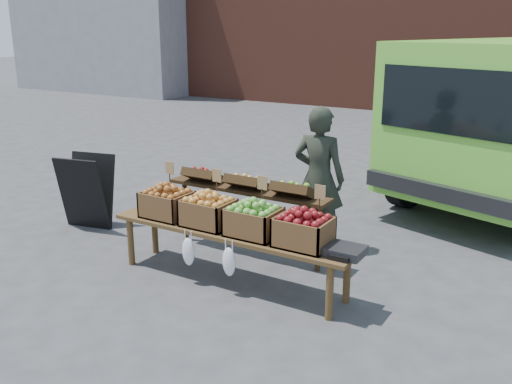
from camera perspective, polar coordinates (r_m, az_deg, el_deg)
The scene contains 11 objects.
ground at distance 5.99m, azimuth -7.42°, elevation -9.22°, with size 80.00×80.00×0.00m, color #424345.
grey_building at distance 24.50m, azimuth -14.83°, elevation 18.02°, with size 8.00×3.00×7.00m, color gray.
vendor at distance 6.72m, azimuth 6.30°, elevation 1.38°, with size 0.62×0.41×1.70m, color #242A20.
chalkboard_sign at distance 7.75m, azimuth -16.56°, elevation 0.07°, with size 0.65×0.36×0.98m, color black, non-canonical shape.
back_table at distance 6.52m, azimuth -0.88°, elevation -1.99°, with size 2.10×0.44×1.04m, color #332110, non-canonical shape.
display_bench at distance 5.91m, azimuth -2.54°, elevation -6.43°, with size 2.70×0.56×0.57m, color #52391C, non-canonical shape.
crate_golden_apples at distance 6.24m, azimuth -8.90°, elevation -1.23°, with size 0.50×0.40×0.28m, color #9A672C, non-canonical shape.
crate_russet_pears at distance 5.91m, azimuth -4.81°, elevation -2.08°, with size 0.50×0.40×0.28m, color gold, non-canonical shape.
crate_red_apples at distance 5.62m, azimuth -0.26°, elevation -3.01°, with size 0.50×0.40×0.28m, color #559431, non-canonical shape.
crate_green_apples at distance 5.37m, azimuth 4.76°, elevation -4.01°, with size 0.50×0.40×0.28m, color maroon, non-canonical shape.
weighing_scale at distance 5.24m, azimuth 8.91°, elevation -5.84°, with size 0.34×0.30×0.08m, color black.
Camera 1 is at (3.44, -4.18, 2.57)m, focal length 40.00 mm.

